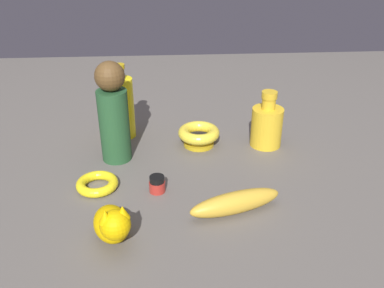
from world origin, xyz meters
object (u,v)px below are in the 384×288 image
object	(u,v)px
person_figure_adult	(113,113)
cat_figurine	(113,223)
banana	(235,203)
bottle_tall	(122,107)
nail_polish_jar	(157,184)
bangle	(97,184)
bottle_short	(267,125)
bowl	(199,134)

from	to	relation	value
person_figure_adult	cat_figurine	bearing A→B (deg)	4.09
banana	bottle_tall	world-z (taller)	bottle_tall
nail_polish_jar	bottle_tall	distance (m)	0.30
bangle	bottle_short	distance (m)	0.46
banana	bangle	xyz separation A→B (m)	(-0.11, -0.29, -0.01)
nail_polish_jar	cat_figurine	size ratio (longest dim) A/B	0.30
banana	bottle_short	xyz separation A→B (m)	(-0.29, 0.13, 0.04)
banana	bangle	distance (m)	0.31
bowl	bottle_tall	xyz separation A→B (m)	(-0.07, -0.20, 0.06)
bottle_tall	bottle_short	bearing A→B (deg)	78.23
bowl	nail_polish_jar	bearing A→B (deg)	-27.32
cat_figurine	bowl	bearing A→B (deg)	152.92
nail_polish_jar	bottle_short	bearing A→B (deg)	125.03
bowl	bottle_tall	world-z (taller)	bottle_tall
cat_figurine	person_figure_adult	bearing A→B (deg)	-175.91
bangle	cat_figurine	size ratio (longest dim) A/B	0.74
bangle	bottle_tall	bearing A→B (deg)	171.03
banana	person_figure_adult	size ratio (longest dim) A/B	0.79
bottle_short	bowl	bearing A→B (deg)	-93.31
nail_polish_jar	bangle	bearing A→B (deg)	-99.35
person_figure_adult	nail_polish_jar	bearing A→B (deg)	33.45
bowl	bottle_tall	distance (m)	0.22
bottle_short	bottle_tall	size ratio (longest dim) A/B	0.74
bottle_tall	bangle	bearing A→B (deg)	-8.97
bowl	banana	bearing A→B (deg)	9.74
nail_polish_jar	bangle	distance (m)	0.14
person_figure_adult	bottle_tall	bearing A→B (deg)	176.27
banana	cat_figurine	world-z (taller)	cat_figurine
bowl	person_figure_adult	xyz separation A→B (m)	(0.06, -0.21, 0.09)
person_figure_adult	cat_figurine	distance (m)	0.32
bowl	bottle_tall	bearing A→B (deg)	-108.81
bottle_short	banana	bearing A→B (deg)	-23.87
bottle_tall	cat_figurine	size ratio (longest dim) A/B	1.61
banana	nail_polish_jar	bearing A→B (deg)	134.91
banana	bangle	world-z (taller)	banana
person_figure_adult	bangle	bearing A→B (deg)	-13.85
bangle	bottle_short	size ratio (longest dim) A/B	0.62
bottle_tall	bowl	bearing A→B (deg)	71.19
bowl	person_figure_adult	world-z (taller)	person_figure_adult
nail_polish_jar	bottle_short	world-z (taller)	bottle_short
person_figure_adult	bottle_short	bearing A→B (deg)	96.94
nail_polish_jar	bottle_tall	world-z (taller)	bottle_tall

